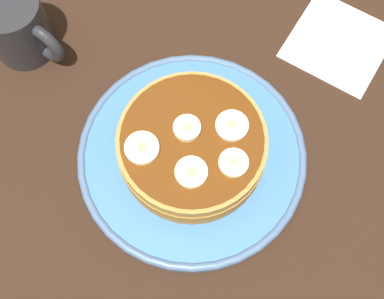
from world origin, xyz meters
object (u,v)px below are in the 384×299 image
Objects in this scene: plate at (192,156)px; napkin at (338,43)px; pancake_stack at (194,146)px; banana_slice_2 at (235,161)px; banana_slice_0 at (187,128)px; banana_slice_1 at (191,172)px; banana_slice_3 at (232,126)px; coffee_mug at (19,27)px; banana_slice_4 at (142,148)px.

plate is 2.27× the size of napkin.
banana_slice_2 is at bearing 0.71° from pancake_stack.
banana_slice_1 is at bearing -51.34° from banana_slice_0.
banana_slice_1 is (1.93, -3.07, 5.42)cm from plate.
banana_slice_1 is (2.88, -3.60, -0.10)cm from banana_slice_0.
pancake_stack is 23.00cm from napkin.
banana_slice_0 is at bearing 128.66° from banana_slice_1.
banana_slice_2 is 3.74cm from banana_slice_3.
banana_slice_1 reaches higher than pancake_stack.
banana_slice_2 is 0.89× the size of banana_slice_3.
banana_slice_3 is (2.64, 3.27, 5.40)cm from plate.
banana_slice_0 is at bearing 150.77° from plate.
banana_slice_1 is at bearing -100.47° from napkin.
plate is 8.91× the size of banana_slice_0.
banana_slice_2 is 0.29× the size of coffee_mug.
plate is 8.38× the size of banana_slice_2.
banana_slice_0 is 0.83× the size of banana_slice_3.
banana_slice_2 is 0.27× the size of napkin.
napkin is at bearing 73.39° from plate.
banana_slice_0 is 0.94× the size of banana_slice_2.
banana_slice_2 is at bearing -94.51° from napkin.
banana_slice_3 is (0.71, 6.34, -0.02)cm from banana_slice_1.
banana_slice_2 is (4.85, 0.26, 5.41)cm from plate.
banana_slice_2 is (4.69, 0.06, 2.58)cm from pancake_stack.
banana_slice_3 is at bearing 37.42° from banana_slice_0.
napkin is at bearing 73.64° from pancake_stack.
banana_slice_1 is 6.38cm from banana_slice_3.
banana_slice_2 is at bearing 25.06° from banana_slice_4.
banana_slice_0 reaches higher than plate.
banana_slice_3 is 0.97× the size of banana_slice_4.
banana_slice_4 is (-3.51, -3.65, 5.43)cm from plate.
banana_slice_3 is at bearing 83.63° from banana_slice_1.
pancake_stack reaches higher than napkin.
napkin is at bearing 70.73° from banana_slice_0.
pancake_stack reaches higher than plate.
banana_slice_2 is at bearing -2.68° from banana_slice_0.
banana_slice_2 is (2.92, 3.32, -0.01)cm from banana_slice_1.
banana_slice_3 is at bearing 48.40° from banana_slice_4.
banana_slice_0 reaches higher than banana_slice_3.
coffee_mug is (-23.19, 0.69, -2.26)cm from banana_slice_0.
pancake_stack is 4.92× the size of banana_slice_1.
banana_slice_1 is 0.96× the size of banana_slice_3.
plate is 22.97cm from napkin.
banana_slice_2 and banana_slice_4 have the same top height.
banana_slice_1 is at bearing -57.80° from plate.
banana_slice_4 reaches higher than napkin.
coffee_mug is at bearing 178.30° from banana_slice_0.
coffee_mug is at bearing 170.67° from banana_slice_1.
banana_slice_0 is 0.86× the size of banana_slice_1.
banana_slice_4 is (-5.44, -0.58, 0.01)cm from banana_slice_1.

